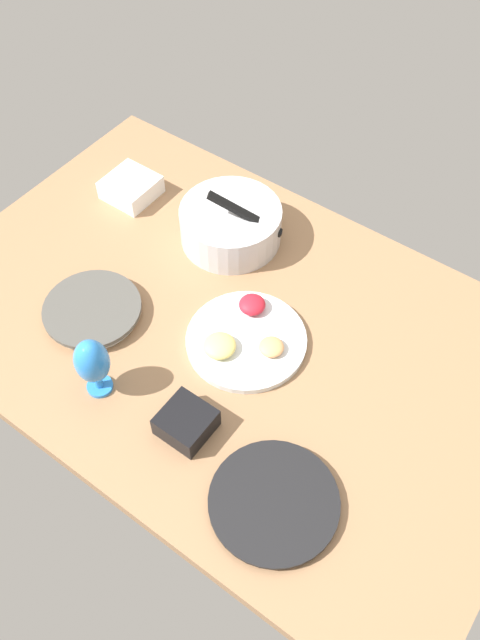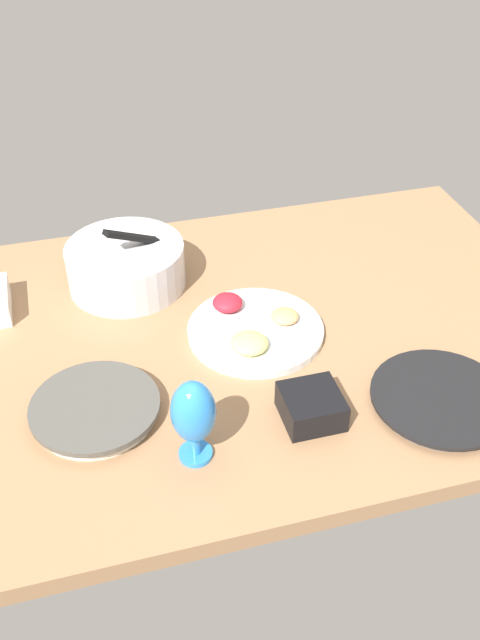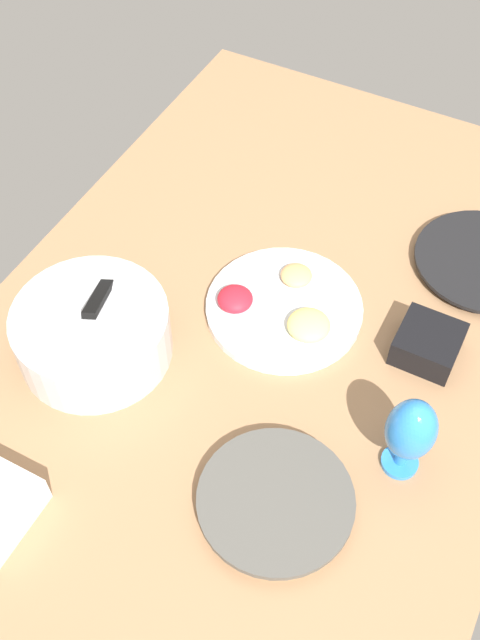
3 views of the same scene
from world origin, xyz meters
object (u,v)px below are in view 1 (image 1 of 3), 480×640
Objects in this scene: mixing_bowl at (231,223)px; fruit_platter at (245,338)px; dinner_plate_right at (274,502)px; square_bowl_black at (186,422)px; dinner_plate_left at (93,311)px; square_bowl_white at (131,187)px; hurricane_glass_blue at (92,363)px.

mixing_bowl is 0.95× the size of fruit_platter.
dinner_plate_right is 2.49× the size of square_bowl_black.
square_bowl_white is (-22.38, 40.21, 1.60)cm from dinner_plate_left.
dinner_plate_left is at bearing 167.55° from dinner_plate_right.
dinner_plate_left is at bearing -156.26° from fruit_platter.
square_bowl_white is (-39.01, 55.37, -7.52)cm from hurricane_glass_blue.
fruit_platter is 64.07cm from square_bowl_white.
dinner_plate_left is 42.08cm from square_bowl_black.
square_bowl_black is at bearing 173.04° from dinner_plate_right.
mixing_bowl reaches higher than hurricane_glass_blue.
mixing_bowl is 2.57× the size of square_bowl_black.
hurricane_glass_blue is 1.58× the size of square_bowl_black.
hurricane_glass_blue is 68.14cm from square_bowl_white.
dinner_plate_right is at bearing -46.18° from fruit_platter.
mixing_bowl is at bearing 4.93° from square_bowl_white.
square_bowl_black is at bearing -82.98° from fruit_platter.
dinner_plate_left is 2.26× the size of square_bowl_black.
mixing_bowl reaches higher than dinner_plate_left.
dinner_plate_right is 79.48cm from mixing_bowl.
dinner_plate_right is 26.62cm from square_bowl_black.
square_bowl_black reaches higher than dinner_plate_right.
fruit_platter is at bearing 133.82° from dinner_plate_right.
hurricane_glass_blue is 1.25× the size of square_bowl_white.
square_bowl_white is at bearing 148.35° from dinner_plate_right.
dinner_plate_right is 0.97× the size of mixing_bowl.
mixing_bowl is 58.73cm from hurricane_glass_blue.
hurricane_glass_blue reaches higher than fruit_platter.
dinner_plate_right is 42.99cm from fruit_platter.
mixing_bowl is at bearing 73.74° from dinner_plate_left.
hurricane_glass_blue is 25.23cm from square_bowl_black.
fruit_platter reaches higher than dinner_plate_left.
fruit_platter is (-29.77, 31.01, 0.28)cm from dinner_plate_right.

